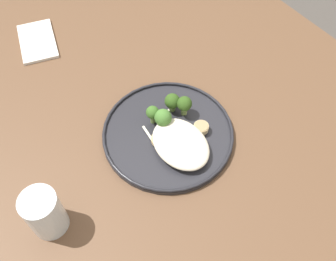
{
  "coord_description": "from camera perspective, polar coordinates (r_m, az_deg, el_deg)",
  "views": [
    {
      "loc": [
        -0.39,
        0.32,
        1.46
      ],
      "look_at": [
        -0.01,
        0.05,
        0.76
      ],
      "focal_mm": 41.11,
      "sensor_mm": 36.0,
      "label": 1
    }
  ],
  "objects": [
    {
      "name": "broccoli_floret_left_leaning",
      "position": [
        0.85,
        2.45,
        3.9
      ],
      "size": [
        0.03,
        0.03,
        0.05
      ],
      "color": "#89A356",
      "rests_on": "dinner_plate"
    },
    {
      "name": "seared_scallop_half_hidden",
      "position": [
        0.84,
        0.68,
        -0.45
      ],
      "size": [
        0.02,
        0.02,
        0.01
      ],
      "color": "#E5C689",
      "rests_on": "dinner_plate"
    },
    {
      "name": "onion_sliver_long_sliver",
      "position": [
        0.87,
        -0.55,
        2.04
      ],
      "size": [
        0.02,
        0.04,
        0.0
      ],
      "primitive_type": "cube",
      "rotation": [
        0.0,
        0.0,
        5.16
      ],
      "color": "silver",
      "rests_on": "dinner_plate"
    },
    {
      "name": "onion_sliver_curled_piece",
      "position": [
        0.88,
        -1.65,
        2.61
      ],
      "size": [
        0.04,
        0.01,
        0.0
      ],
      "primitive_type": "cube",
      "rotation": [
        0.0,
        0.0,
        6.03
      ],
      "color": "silver",
      "rests_on": "dinner_plate"
    },
    {
      "name": "seared_scallop_center_golden",
      "position": [
        0.81,
        3.17,
        -3.8
      ],
      "size": [
        0.03,
        0.03,
        0.01
      ],
      "color": "beige",
      "rests_on": "dinner_plate"
    },
    {
      "name": "wooden_dining_table",
      "position": [
        0.94,
        2.09,
        -1.82
      ],
      "size": [
        1.4,
        1.0,
        0.74
      ],
      "color": "brown",
      "rests_on": "ground"
    },
    {
      "name": "broccoli_floret_near_rim",
      "position": [
        0.86,
        0.66,
        4.33
      ],
      "size": [
        0.03,
        0.03,
        0.05
      ],
      "color": "#7A994C",
      "rests_on": "dinner_plate"
    },
    {
      "name": "ground",
      "position": [
        1.54,
        1.32,
        -15.06
      ],
      "size": [
        6.0,
        6.0,
        0.0
      ],
      "primitive_type": "plane",
      "color": "#47423D"
    },
    {
      "name": "dinner_plate",
      "position": [
        0.85,
        -0.0,
        -0.44
      ],
      "size": [
        0.29,
        0.29,
        0.02
      ],
      "color": "#232328",
      "rests_on": "wooden_dining_table"
    },
    {
      "name": "seared_scallop_on_noodles",
      "position": [
        0.82,
        0.1,
        -1.63
      ],
      "size": [
        0.03,
        0.03,
        0.01
      ],
      "color": "#E5C689",
      "rests_on": "dinner_plate"
    },
    {
      "name": "noodle_bed",
      "position": [
        0.81,
        1.89,
        -1.97
      ],
      "size": [
        0.14,
        0.11,
        0.03
      ],
      "color": "beige",
      "rests_on": "dinner_plate"
    },
    {
      "name": "broccoli_floret_split_head",
      "position": [
        0.84,
        -2.3,
        2.61
      ],
      "size": [
        0.03,
        0.03,
        0.05
      ],
      "color": "#7A994C",
      "rests_on": "dinner_plate"
    },
    {
      "name": "seared_scallop_right_edge",
      "position": [
        0.83,
        -1.33,
        -1.34
      ],
      "size": [
        0.03,
        0.03,
        0.01
      ],
      "color": "#DBB77A",
      "rests_on": "dinner_plate"
    },
    {
      "name": "folded_napkin",
      "position": [
        1.1,
        -18.78,
        12.42
      ],
      "size": [
        0.17,
        0.13,
        0.01
      ],
      "primitive_type": "cube",
      "rotation": [
        0.0,
        0.0,
        -0.3
      ],
      "color": "silver",
      "rests_on": "wooden_dining_table"
    },
    {
      "name": "onion_sliver_pale_crescent",
      "position": [
        0.84,
        -2.83,
        -0.73
      ],
      "size": [
        0.06,
        0.01,
        0.0
      ],
      "primitive_type": "cube",
      "rotation": [
        0.0,
        0.0,
        6.18
      ],
      "color": "silver",
      "rests_on": "dinner_plate"
    },
    {
      "name": "water_glass",
      "position": [
        0.75,
        -17.71,
        -11.75
      ],
      "size": [
        0.07,
        0.07,
        0.11
      ],
      "color": "silver",
      "rests_on": "wooden_dining_table"
    },
    {
      "name": "seared_scallop_rear_pale",
      "position": [
        0.81,
        1.29,
        -3.54
      ],
      "size": [
        0.03,
        0.03,
        0.01
      ],
      "color": "beige",
      "rests_on": "dinner_plate"
    },
    {
      "name": "seared_scallop_tiny_bay",
      "position": [
        0.85,
        4.94,
        0.44
      ],
      "size": [
        0.03,
        0.03,
        0.02
      ],
      "color": "#E5C689",
      "rests_on": "dinner_plate"
    },
    {
      "name": "broccoli_floret_beside_noodles",
      "position": [
        0.83,
        -0.74,
        1.91
      ],
      "size": [
        0.04,
        0.04,
        0.05
      ],
      "color": "#7A994C",
      "rests_on": "dinner_plate"
    }
  ]
}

